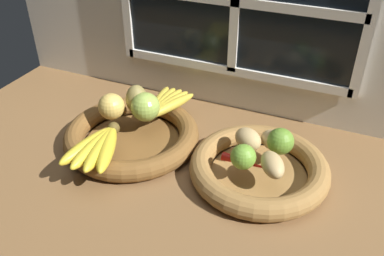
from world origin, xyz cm
name	(u,v)px	position (x,y,z in cm)	size (l,w,h in cm)	color
ground_plane	(192,167)	(0.00, 0.00, -1.50)	(140.00, 90.00, 3.00)	brown
back_wall	(238,11)	(0.00, 29.77, 27.88)	(140.00, 4.60, 55.00)	silver
fruit_bowl_left	(132,135)	(-17.17, 1.19, 2.33)	(34.10, 34.10, 5.02)	brown
fruit_bowl_right	(259,168)	(16.01, 1.19, 2.33)	(31.77, 31.77, 5.02)	olive
apple_golden_left	(111,106)	(-23.62, 2.95, 8.41)	(6.80, 6.80, 6.80)	#DBB756
apple_green_back	(145,107)	(-15.31, 5.70, 8.74)	(7.45, 7.45, 7.45)	#99B74C
pear_brown	(137,100)	(-18.80, 7.52, 9.09)	(5.52, 5.71, 8.15)	olive
banana_bunch_front	(98,147)	(-18.55, -11.08, 6.70)	(12.82, 18.40, 3.37)	gold
banana_bunch_back	(165,104)	(-13.42, 12.76, 6.33)	(10.79, 17.82, 2.63)	gold
potato_back	(276,141)	(18.18, 5.97, 7.45)	(7.43, 4.92, 4.87)	tan
potato_oblong	(248,139)	(12.09, 4.23, 7.41)	(7.11, 5.23, 4.79)	tan
potato_small	(272,165)	(19.48, -2.29, 7.12)	(8.13, 4.63, 4.20)	tan
lime_near	(243,157)	(13.20, -3.02, 7.82)	(5.60, 5.60, 5.60)	#6B9E33
lime_far	(280,141)	(19.28, 5.40, 8.08)	(6.12, 6.12, 6.12)	olive
chili_pepper	(247,163)	(14.10, -2.48, 6.02)	(2.02, 2.02, 11.62)	red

